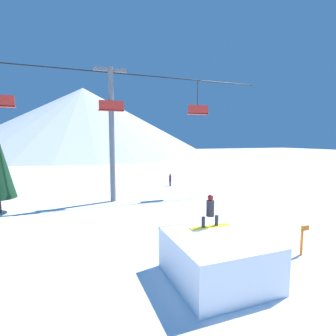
% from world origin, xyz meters
% --- Properties ---
extents(ground_plane, '(220.00, 220.00, 0.00)m').
position_xyz_m(ground_plane, '(0.00, 0.00, 0.00)').
color(ground_plane, white).
extents(mountain_ridge, '(78.00, 78.00, 20.82)m').
position_xyz_m(mountain_ridge, '(0.00, 81.76, 10.41)').
color(mountain_ridge, silver).
rests_on(mountain_ridge, ground_plane).
extents(snow_ramp, '(3.02, 3.23, 1.49)m').
position_xyz_m(snow_ramp, '(-0.44, 0.32, 0.75)').
color(snow_ramp, white).
rests_on(snow_ramp, ground_plane).
extents(snowboarder, '(1.57, 0.28, 1.20)m').
position_xyz_m(snowboarder, '(-0.21, 1.22, 2.06)').
color(snowboarder, yellow).
rests_on(snowboarder, snow_ramp).
extents(chairlift, '(24.91, 0.44, 9.87)m').
position_xyz_m(chairlift, '(-1.89, 12.83, 5.99)').
color(chairlift, slate).
rests_on(chairlift, ground_plane).
extents(trail_marker, '(0.41, 0.10, 1.22)m').
position_xyz_m(trail_marker, '(3.76, 0.72, 0.66)').
color(trail_marker, orange).
rests_on(trail_marker, ground_plane).
extents(distant_skier, '(0.24, 0.24, 1.23)m').
position_xyz_m(distant_skier, '(4.50, 17.31, 0.67)').
color(distant_skier, black).
rests_on(distant_skier, ground_plane).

